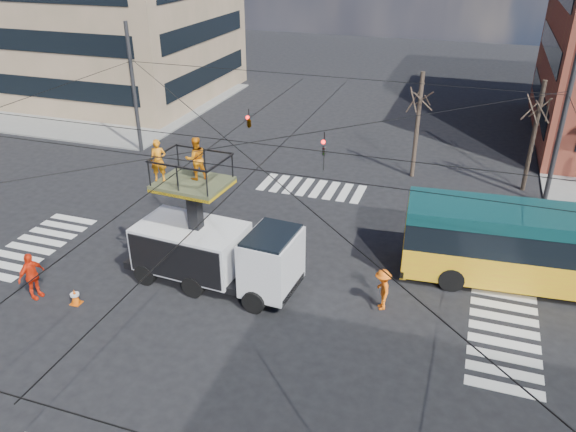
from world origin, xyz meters
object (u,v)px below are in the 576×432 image
at_px(traffic_cone, 75,297).
at_px(worker_ground, 32,276).
at_px(utility_truck, 215,239).
at_px(flagger, 382,290).

relative_size(traffic_cone, worker_ground, 0.33).
height_order(utility_truck, worker_ground, utility_truck).
bearing_deg(utility_truck, flagger, 7.69).
distance_m(utility_truck, flagger, 6.64).
bearing_deg(worker_ground, flagger, -62.67).
relative_size(utility_truck, worker_ground, 3.71).
bearing_deg(utility_truck, traffic_cone, -142.08).
height_order(utility_truck, traffic_cone, utility_truck).
bearing_deg(flagger, traffic_cone, -93.73).
xyz_separation_m(traffic_cone, worker_ground, (-1.73, -0.14, 0.64)).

